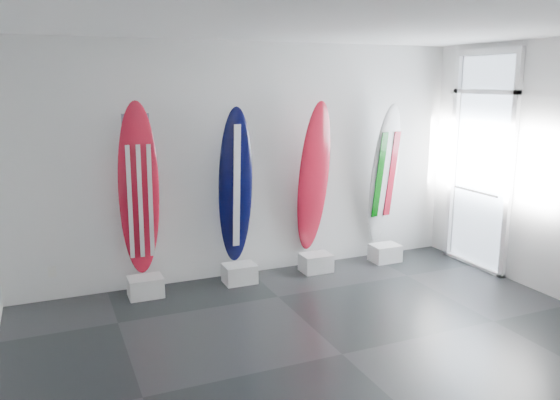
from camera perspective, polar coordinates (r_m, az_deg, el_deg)
name	(u,v)px	position (r m, az deg, el deg)	size (l,w,h in m)	color
floor	(342,354)	(5.45, 6.40, -15.47)	(6.00, 6.00, 0.00)	black
ceiling	(351,21)	(4.85, 7.28, 17.75)	(6.00, 6.00, 0.00)	white
wall_back	(249,161)	(7.18, -3.20, 3.98)	(6.00, 6.00, 0.00)	silver
display_block_usa	(146,287)	(6.86, -13.65, -8.66)	(0.40, 0.30, 0.24)	silver
surfboard_usa	(139,190)	(6.65, -14.29, 0.98)	(0.47, 0.08, 2.07)	maroon
display_block_navy	(240,273)	(7.13, -4.18, -7.54)	(0.40, 0.30, 0.24)	silver
surfboard_navy	(236,186)	(6.93, -4.59, 1.40)	(0.45, 0.08, 1.98)	black
display_block_swiss	(316,263)	(7.53, 3.71, -6.44)	(0.40, 0.30, 0.24)	silver
surfboard_swiss	(314,178)	(7.34, 3.48, 2.23)	(0.47, 0.08, 2.06)	maroon
display_block_italy	(385,253)	(8.07, 10.74, -5.36)	(0.40, 0.30, 0.24)	silver
surfboard_italy	(384,175)	(7.89, 10.65, 2.55)	(0.45, 0.08, 2.00)	silver
wall_outlet	(52,272)	(7.00, -22.36, -6.84)	(0.09, 0.02, 0.13)	silver
glass_door	(481,164)	(7.94, 19.94, 3.51)	(0.12, 1.16, 2.85)	white
balcony	(546,221)	(9.06, 25.70, -1.94)	(2.80, 2.20, 1.20)	slate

